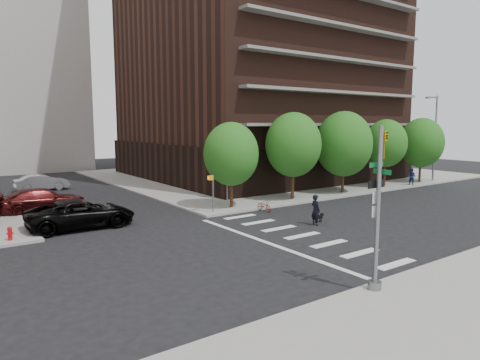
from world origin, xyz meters
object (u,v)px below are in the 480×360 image
at_px(fire_hydrant, 10,233).
at_px(dog_walker, 316,210).
at_px(parked_car_black, 81,214).
at_px(pedestrian_far, 412,177).
at_px(parked_car_maroon, 43,200).
at_px(scooter, 264,206).
at_px(parked_car_silver, 42,182).
at_px(traffic_signal, 378,221).

relative_size(fire_hydrant, dog_walker, 0.38).
bearing_deg(fire_hydrant, parked_car_black, 16.78).
distance_m(dog_walker, pedestrian_far, 20.49).
relative_size(parked_car_maroon, pedestrian_far, 3.46).
xyz_separation_m(parked_car_black, scooter, (12.00, -2.50, -0.47)).
xyz_separation_m(parked_car_maroon, parked_car_silver, (1.93, 10.71, -0.08)).
bearing_deg(parked_car_maroon, dog_walker, -136.80).
distance_m(traffic_signal, pedestrian_far, 29.61).
distance_m(parked_car_maroon, parked_car_silver, 10.89).
xyz_separation_m(traffic_signal, pedestrian_far, (25.48, 14.99, -1.70)).
xyz_separation_m(fire_hydrant, scooter, (15.98, -1.30, -0.15)).
height_order(parked_car_black, scooter, parked_car_black).
bearing_deg(scooter, parked_car_black, 169.27).
xyz_separation_m(parked_car_maroon, scooter, (12.91, -8.88, -0.45)).
xyz_separation_m(parked_car_silver, scooter, (10.98, -19.59, -0.37)).
height_order(parked_car_black, parked_car_maroon, parked_car_black).
bearing_deg(parked_car_maroon, parked_car_black, -171.34).
height_order(parked_car_maroon, dog_walker, dog_walker).
xyz_separation_m(traffic_signal, parked_car_silver, (-5.03, 33.58, -1.93)).
relative_size(traffic_signal, pedestrian_far, 3.54).
distance_m(parked_car_silver, scooter, 22.46).
xyz_separation_m(parked_car_black, dog_walker, (11.96, -7.59, 0.09)).
height_order(traffic_signal, scooter, traffic_signal).
height_order(traffic_signal, parked_car_black, traffic_signal).
bearing_deg(fire_hydrant, parked_car_silver, 74.71).
relative_size(parked_car_maroon, scooter, 3.85).
bearing_deg(parked_car_silver, scooter, -151.19).
bearing_deg(dog_walker, parked_car_maroon, 49.10).
relative_size(dog_walker, pedestrian_far, 1.12).
xyz_separation_m(dog_walker, pedestrian_far, (19.56, 6.09, 0.05)).
xyz_separation_m(parked_car_maroon, pedestrian_far, (32.44, -7.88, 0.15)).
bearing_deg(parked_car_maroon, scooter, -123.98).
xyz_separation_m(parked_car_black, parked_car_maroon, (-0.91, 6.38, -0.01)).
distance_m(traffic_signal, dog_walker, 10.83).
relative_size(parked_car_maroon, parked_car_silver, 1.26).
xyz_separation_m(fire_hydrant, pedestrian_far, (35.51, -0.30, 0.45)).
height_order(scooter, pedestrian_far, pedestrian_far).
bearing_deg(scooter, pedestrian_far, 3.97).
relative_size(parked_car_black, scooter, 4.09).
height_order(fire_hydrant, parked_car_maroon, parked_car_maroon).
relative_size(traffic_signal, scooter, 3.94).
bearing_deg(traffic_signal, parked_car_maroon, 106.93).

